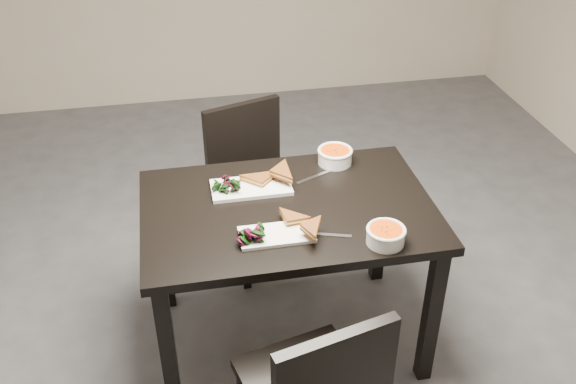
# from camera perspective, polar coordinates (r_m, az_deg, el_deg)

# --- Properties ---
(ground) EXTENTS (5.00, 5.00, 0.00)m
(ground) POSITION_cam_1_polar(r_m,az_deg,el_deg) (3.28, -3.94, -9.90)
(ground) COLOR #47474C
(ground) RESTS_ON ground
(table) EXTENTS (1.20, 0.80, 0.75)m
(table) POSITION_cam_1_polar(r_m,az_deg,el_deg) (2.69, -0.00, -3.01)
(table) COLOR black
(table) RESTS_ON ground
(chair_far) EXTENTS (0.53, 0.53, 0.85)m
(chair_far) POSITION_cam_1_polar(r_m,az_deg,el_deg) (3.34, -3.12, 1.46)
(chair_far) COLOR black
(chair_far) RESTS_ON ground
(plate_near) EXTENTS (0.29, 0.14, 0.01)m
(plate_near) POSITION_cam_1_polar(r_m,az_deg,el_deg) (2.46, -1.02, -3.82)
(plate_near) COLOR white
(plate_near) RESTS_ON table
(sandwich_near) EXTENTS (0.15, 0.12, 0.05)m
(sandwich_near) POSITION_cam_1_polar(r_m,az_deg,el_deg) (2.47, 0.40, -2.87)
(sandwich_near) COLOR brown
(sandwich_near) RESTS_ON plate_near
(salad_near) EXTENTS (0.09, 0.08, 0.04)m
(salad_near) POSITION_cam_1_polar(r_m,az_deg,el_deg) (2.43, -3.35, -3.58)
(salad_near) COLOR black
(salad_near) RESTS_ON plate_near
(soup_bowl_near) EXTENTS (0.15, 0.15, 0.07)m
(soup_bowl_near) POSITION_cam_1_polar(r_m,az_deg,el_deg) (2.44, 8.70, -3.77)
(soup_bowl_near) COLOR white
(soup_bowl_near) RESTS_ON table
(cutlery_near) EXTENTS (0.18, 0.07, 0.00)m
(cutlery_near) POSITION_cam_1_polar(r_m,az_deg,el_deg) (2.47, 3.61, -3.82)
(cutlery_near) COLOR silver
(cutlery_near) RESTS_ON table
(plate_far) EXTENTS (0.34, 0.17, 0.02)m
(plate_far) POSITION_cam_1_polar(r_m,az_deg,el_deg) (2.74, -3.30, 0.41)
(plate_far) COLOR white
(plate_far) RESTS_ON table
(sandwich_far) EXTENTS (0.21, 0.21, 0.06)m
(sandwich_far) POSITION_cam_1_polar(r_m,az_deg,el_deg) (2.72, -1.93, 1.03)
(sandwich_far) COLOR brown
(sandwich_far) RESTS_ON plate_far
(salad_far) EXTENTS (0.11, 0.10, 0.05)m
(salad_far) POSITION_cam_1_polar(r_m,az_deg,el_deg) (2.71, -5.41, 0.76)
(salad_far) COLOR black
(salad_far) RESTS_ON plate_far
(soup_bowl_far) EXTENTS (0.16, 0.16, 0.07)m
(soup_bowl_far) POSITION_cam_1_polar(r_m,az_deg,el_deg) (2.91, 4.20, 3.29)
(soup_bowl_far) COLOR white
(soup_bowl_far) RESTS_ON table
(cutlery_far) EXTENTS (0.17, 0.09, 0.00)m
(cutlery_far) POSITION_cam_1_polar(r_m,az_deg,el_deg) (2.82, 2.27, 1.33)
(cutlery_far) COLOR silver
(cutlery_far) RESTS_ON table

